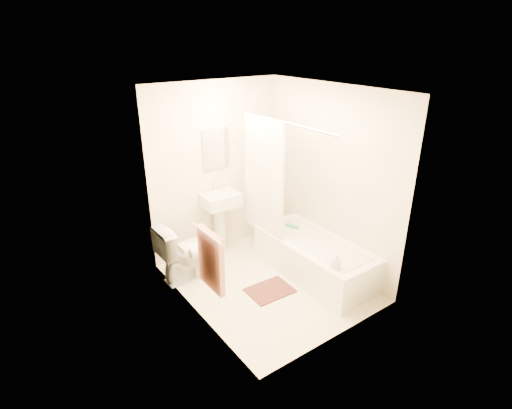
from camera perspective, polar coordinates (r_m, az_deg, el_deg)
floor at (r=5.20m, az=1.63°, el=-11.07°), size 2.40×2.40×0.00m
ceiling at (r=4.33m, az=2.01°, el=16.17°), size 2.40×2.40×0.00m
wall_back at (r=5.58m, az=-5.72°, el=5.02°), size 2.00×0.02×2.40m
wall_left at (r=4.15m, az=-9.25°, el=-1.73°), size 0.02×2.40×2.40m
wall_right at (r=5.27m, az=10.51°, el=3.63°), size 0.02×2.40×2.40m
mirror at (r=5.47m, az=-5.73°, el=7.95°), size 0.40×0.03×0.55m
curtain_rod at (r=4.66m, az=4.16°, el=11.64°), size 0.03×1.70×0.03m
shower_curtain at (r=5.17m, az=1.09°, el=3.89°), size 0.04×0.80×1.55m
towel_bar at (r=4.01m, az=-7.03°, el=-4.12°), size 0.02×0.60×0.02m
towel at (r=4.18m, az=-6.45°, el=-7.92°), size 0.06×0.45×0.66m
toilet_paper at (r=4.50m, az=-8.75°, el=-6.77°), size 0.11×0.12×0.12m
toilet at (r=5.20m, az=-9.83°, el=-6.58°), size 0.78×0.45×0.75m
sink at (r=5.70m, az=-5.15°, el=-2.21°), size 0.51×0.41×0.98m
bathtub at (r=5.32m, az=8.32°, el=-7.49°), size 0.73×1.68×0.47m
bath_mat at (r=5.05m, az=1.98°, el=-12.15°), size 0.56×0.43×0.02m
soap_bottle at (r=4.64m, az=11.40°, el=-8.06°), size 0.10×0.10×0.17m
scrub_brush at (r=5.52m, az=5.17°, el=-3.11°), size 0.11×0.20×0.04m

